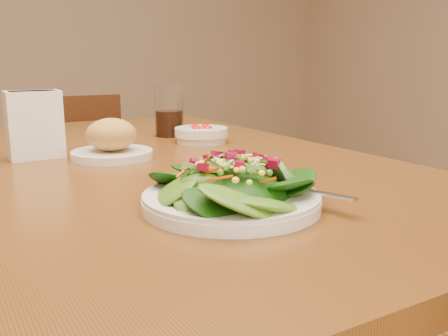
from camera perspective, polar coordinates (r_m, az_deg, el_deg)
The scene contains 7 objects.
dining_table at distance 1.07m, azimuth -9.10°, elevation -4.40°, with size 0.90×1.40×0.75m.
chair_far at distance 2.14m, azimuth -16.90°, elevation -2.21°, with size 0.39×0.40×0.82m.
salad_plate at distance 0.70m, azimuth 1.48°, elevation -2.38°, with size 0.25×0.25×0.07m.
bread_plate at distance 1.06m, azimuth -12.72°, elevation 2.90°, with size 0.17×0.17×0.08m.
tomato_bowl at distance 1.24m, azimuth -2.61°, elevation 3.86°, with size 0.13×0.13×0.04m.
drinking_glass at distance 1.35m, azimuth -6.29°, elevation 6.13°, with size 0.08×0.08×0.14m.
napkin_holder at distance 1.10m, azimuth -20.85°, elevation 4.84°, with size 0.11×0.06×0.14m.
Camera 1 is at (-0.37, -0.95, 0.95)m, focal length 40.00 mm.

